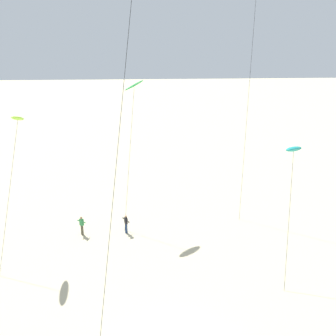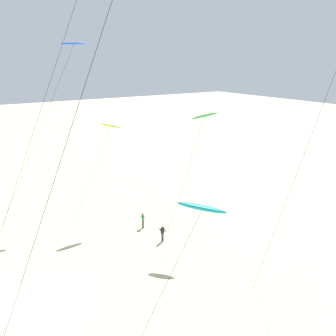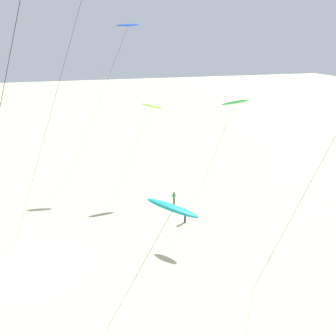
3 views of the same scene
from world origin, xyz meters
The scene contains 5 objects.
kite_teal centered at (8.88, 8.96, 8.70)m, with size 2.41×5.40×9.29m.
kite_green centered at (-2.20, 17.87, 11.89)m, with size 2.13×4.78×12.55m.
kite_lime centered at (-10.62, 12.28, 10.34)m, with size 1.62×5.50×10.92m.
kite_flyer_nearest centered at (-3.14, 13.86, 0.89)m, with size 0.65×0.66×1.67m.
kite_flyer_middle centered at (-6.88, 13.81, 0.89)m, with size 0.72×0.72×1.67m.
Camera 1 is at (-1.54, -16.67, 16.42)m, focal length 42.24 mm.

